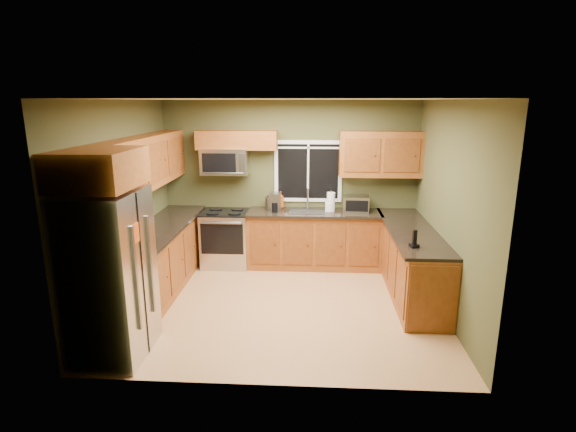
# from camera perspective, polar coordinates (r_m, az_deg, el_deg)

# --- Properties ---
(floor) EXTENTS (4.20, 4.20, 0.00)m
(floor) POSITION_cam_1_polar(r_m,az_deg,el_deg) (6.22, -0.66, -11.12)
(floor) COLOR tan
(floor) RESTS_ON ground
(ceiling) EXTENTS (4.20, 4.20, 0.00)m
(ceiling) POSITION_cam_1_polar(r_m,az_deg,el_deg) (5.61, -0.74, 14.60)
(ceiling) COLOR white
(ceiling) RESTS_ON back_wall
(back_wall) EXTENTS (4.20, 0.00, 4.20)m
(back_wall) POSITION_cam_1_polar(r_m,az_deg,el_deg) (7.53, 0.26, 4.22)
(back_wall) COLOR #454625
(back_wall) RESTS_ON ground
(front_wall) EXTENTS (4.20, 0.00, 4.20)m
(front_wall) POSITION_cam_1_polar(r_m,az_deg,el_deg) (4.04, -2.49, -4.80)
(front_wall) COLOR #454625
(front_wall) RESTS_ON ground
(left_wall) EXTENTS (0.00, 3.60, 3.60)m
(left_wall) POSITION_cam_1_polar(r_m,az_deg,el_deg) (6.27, -20.21, 1.26)
(left_wall) COLOR #454625
(left_wall) RESTS_ON ground
(right_wall) EXTENTS (0.00, 3.60, 3.60)m
(right_wall) POSITION_cam_1_polar(r_m,az_deg,el_deg) (6.00, 19.73, 0.74)
(right_wall) COLOR #454625
(right_wall) RESTS_ON ground
(window) EXTENTS (1.12, 0.03, 1.02)m
(window) POSITION_cam_1_polar(r_m,az_deg,el_deg) (7.47, 2.57, 5.70)
(window) COLOR white
(window) RESTS_ON back_wall
(base_cabinets_left) EXTENTS (0.60, 2.65, 0.90)m
(base_cabinets_left) POSITION_cam_1_polar(r_m,az_deg,el_deg) (6.83, -15.68, -5.21)
(base_cabinets_left) COLOR brown
(base_cabinets_left) RESTS_ON ground
(countertop_left) EXTENTS (0.65, 2.65, 0.04)m
(countertop_left) POSITION_cam_1_polar(r_m,az_deg,el_deg) (6.69, -15.75, -1.42)
(countertop_left) COLOR black
(countertop_left) RESTS_ON base_cabinets_left
(base_cabinets_back) EXTENTS (2.17, 0.60, 0.90)m
(base_cabinets_back) POSITION_cam_1_polar(r_m,az_deg,el_deg) (7.44, 3.33, -3.07)
(base_cabinets_back) COLOR brown
(base_cabinets_back) RESTS_ON ground
(countertop_back) EXTENTS (2.17, 0.65, 0.04)m
(countertop_back) POSITION_cam_1_polar(r_m,az_deg,el_deg) (7.29, 3.38, 0.40)
(countertop_back) COLOR black
(countertop_back) RESTS_ON base_cabinets_back
(base_cabinets_peninsula) EXTENTS (0.60, 2.52, 0.90)m
(base_cabinets_peninsula) POSITION_cam_1_polar(r_m,az_deg,el_deg) (6.68, 15.33, -5.63)
(base_cabinets_peninsula) COLOR brown
(base_cabinets_peninsula) RESTS_ON ground
(countertop_peninsula) EXTENTS (0.65, 2.50, 0.04)m
(countertop_peninsula) POSITION_cam_1_polar(r_m,az_deg,el_deg) (6.54, 15.37, -1.74)
(countertop_peninsula) COLOR black
(countertop_peninsula) RESTS_ON base_cabinets_peninsula
(upper_cabinets_left) EXTENTS (0.33, 2.65, 0.72)m
(upper_cabinets_left) POSITION_cam_1_polar(r_m,az_deg,el_deg) (6.56, -17.64, 6.54)
(upper_cabinets_left) COLOR brown
(upper_cabinets_left) RESTS_ON left_wall
(upper_cabinets_back_left) EXTENTS (1.30, 0.33, 0.30)m
(upper_cabinets_back_left) POSITION_cam_1_polar(r_m,az_deg,el_deg) (7.37, -6.51, 9.55)
(upper_cabinets_back_left) COLOR brown
(upper_cabinets_back_left) RESTS_ON back_wall
(upper_cabinets_back_right) EXTENTS (1.30, 0.33, 0.72)m
(upper_cabinets_back_right) POSITION_cam_1_polar(r_m,az_deg,el_deg) (7.36, 11.65, 7.70)
(upper_cabinets_back_right) COLOR brown
(upper_cabinets_back_right) RESTS_ON back_wall
(upper_cabinet_over_fridge) EXTENTS (0.72, 0.90, 0.38)m
(upper_cabinet_over_fridge) POSITION_cam_1_polar(r_m,az_deg,el_deg) (4.84, -22.98, 5.56)
(upper_cabinet_over_fridge) COLOR brown
(upper_cabinet_over_fridge) RESTS_ON left_wall
(refrigerator) EXTENTS (0.74, 0.90, 1.80)m
(refrigerator) POSITION_cam_1_polar(r_m,az_deg,el_deg) (5.12, -21.74, -7.01)
(refrigerator) COLOR #B7B7BC
(refrigerator) RESTS_ON ground
(range) EXTENTS (0.76, 0.69, 0.94)m
(range) POSITION_cam_1_polar(r_m,az_deg,el_deg) (7.55, -7.88, -2.78)
(range) COLOR #B7B7BC
(range) RESTS_ON ground
(microwave) EXTENTS (0.76, 0.41, 0.42)m
(microwave) POSITION_cam_1_polar(r_m,az_deg,el_deg) (7.41, -8.01, 6.89)
(microwave) COLOR #B7B7BC
(microwave) RESTS_ON back_wall
(sink) EXTENTS (0.60, 0.42, 0.36)m
(sink) POSITION_cam_1_polar(r_m,az_deg,el_deg) (7.30, 2.48, 0.69)
(sink) COLOR slate
(sink) RESTS_ON countertop_back
(toaster_oven) EXTENTS (0.44, 0.35, 0.26)m
(toaster_oven) POSITION_cam_1_polar(r_m,az_deg,el_deg) (7.33, 8.63, 1.54)
(toaster_oven) COLOR #B7B7BC
(toaster_oven) RESTS_ON countertop_back
(coffee_maker) EXTENTS (0.20, 0.25, 0.30)m
(coffee_maker) POSITION_cam_1_polar(r_m,az_deg,el_deg) (7.28, -1.65, 1.70)
(coffee_maker) COLOR slate
(coffee_maker) RESTS_ON countertop_back
(kettle) EXTENTS (0.16, 0.16, 0.25)m
(kettle) POSITION_cam_1_polar(r_m,az_deg,el_deg) (7.47, -2.41, 1.80)
(kettle) COLOR #B7B7BC
(kettle) RESTS_ON countertop_back
(paper_towel_roll) EXTENTS (0.15, 0.15, 0.34)m
(paper_towel_roll) POSITION_cam_1_polar(r_m,az_deg,el_deg) (7.31, 5.46, 1.80)
(paper_towel_roll) COLOR white
(paper_towel_roll) RESTS_ON countertop_back
(soap_bottle_a) EXTENTS (0.11, 0.11, 0.28)m
(soap_bottle_a) POSITION_cam_1_polar(r_m,az_deg,el_deg) (7.49, -0.93, 2.07)
(soap_bottle_a) COLOR #C64A12
(soap_bottle_a) RESTS_ON countertop_back
(soap_bottle_b) EXTENTS (0.10, 0.10, 0.21)m
(soap_bottle_b) POSITION_cam_1_polar(r_m,az_deg,el_deg) (7.29, 5.15, 1.39)
(soap_bottle_b) COLOR white
(soap_bottle_b) RESTS_ON countertop_back
(cordless_phone) EXTENTS (0.12, 0.12, 0.22)m
(cordless_phone) POSITION_cam_1_polar(r_m,az_deg,el_deg) (5.71, 15.74, -3.21)
(cordless_phone) COLOR black
(cordless_phone) RESTS_ON countertop_peninsula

